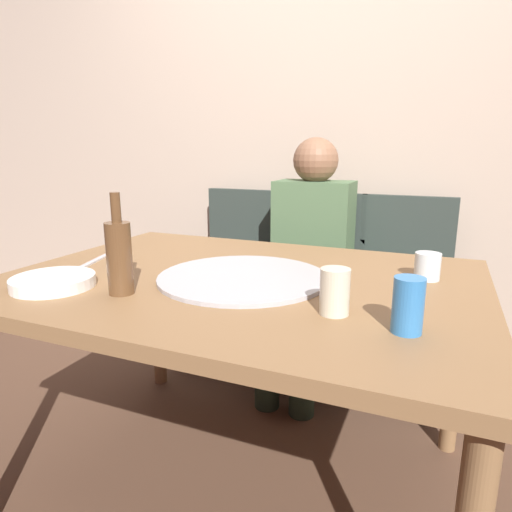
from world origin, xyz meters
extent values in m
plane|color=#513828|center=(0.00, 0.00, 0.00)|extent=(8.00, 8.00, 0.00)
cube|color=#BCA893|center=(0.00, 1.21, 1.30)|extent=(6.00, 0.10, 2.60)
cube|color=olive|center=(0.00, 0.00, 0.71)|extent=(1.42, 1.04, 0.04)
cylinder|color=olive|center=(-0.65, 0.46, 0.35)|extent=(0.06, 0.06, 0.69)
cylinder|color=olive|center=(0.65, 0.46, 0.35)|extent=(0.06, 0.06, 0.69)
cylinder|color=#ADADB2|center=(0.02, -0.02, 0.74)|extent=(0.51, 0.51, 0.01)
cylinder|color=brown|center=(-0.23, -0.27, 0.83)|extent=(0.07, 0.07, 0.20)
cylinder|color=brown|center=(-0.23, -0.27, 0.97)|extent=(0.03, 0.03, 0.08)
cylinder|color=beige|center=(0.34, -0.20, 0.79)|extent=(0.07, 0.07, 0.11)
cylinder|color=silver|center=(0.53, 0.19, 0.78)|extent=(0.08, 0.08, 0.08)
cylinder|color=#337AC1|center=(0.51, -0.25, 0.80)|extent=(0.07, 0.07, 0.12)
cylinder|color=white|center=(-0.45, -0.30, 0.75)|extent=(0.23, 0.23, 0.03)
cube|color=#B7B7BC|center=(-0.54, -0.04, 0.74)|extent=(0.08, 0.22, 0.01)
cube|color=#2D3833|center=(-0.45, 0.84, 0.45)|extent=(0.44, 0.44, 0.05)
cube|color=#2D3833|center=(-0.45, 1.04, 0.68)|extent=(0.44, 0.04, 0.45)
cylinder|color=#2D3833|center=(-0.26, 0.65, 0.21)|extent=(0.04, 0.04, 0.42)
cylinder|color=#2D3833|center=(-0.64, 0.65, 0.21)|extent=(0.04, 0.04, 0.42)
cylinder|color=#2D3833|center=(-0.26, 1.03, 0.21)|extent=(0.04, 0.04, 0.42)
cylinder|color=#2D3833|center=(-0.64, 1.03, 0.21)|extent=(0.04, 0.04, 0.42)
cube|color=#2D3833|center=(-0.01, 0.84, 0.45)|extent=(0.44, 0.44, 0.05)
cube|color=#2D3833|center=(-0.01, 1.04, 0.68)|extent=(0.44, 0.04, 0.45)
cylinder|color=#2D3833|center=(0.18, 0.65, 0.21)|extent=(0.04, 0.04, 0.42)
cylinder|color=#2D3833|center=(-0.20, 0.65, 0.21)|extent=(0.04, 0.04, 0.42)
cylinder|color=#2D3833|center=(0.18, 1.03, 0.21)|extent=(0.04, 0.04, 0.42)
cylinder|color=#2D3833|center=(-0.20, 1.03, 0.21)|extent=(0.04, 0.04, 0.42)
cube|color=#2D3833|center=(0.41, 0.84, 0.45)|extent=(0.44, 0.44, 0.05)
cube|color=#2D3833|center=(0.41, 1.04, 0.68)|extent=(0.44, 0.04, 0.45)
cylinder|color=#2D3833|center=(0.60, 0.65, 0.21)|extent=(0.04, 0.04, 0.42)
cylinder|color=#2D3833|center=(0.22, 0.65, 0.21)|extent=(0.04, 0.04, 0.42)
cylinder|color=#2D3833|center=(0.60, 1.03, 0.21)|extent=(0.04, 0.04, 0.42)
cylinder|color=#2D3833|center=(0.22, 1.03, 0.21)|extent=(0.04, 0.04, 0.42)
cube|color=#4C6B47|center=(-0.01, 0.86, 0.71)|extent=(0.36, 0.22, 0.52)
sphere|color=brown|center=(-0.01, 0.86, 1.06)|extent=(0.21, 0.21, 0.21)
cylinder|color=black|center=(0.07, 0.66, 0.45)|extent=(0.12, 0.40, 0.12)
cylinder|color=black|center=(-0.09, 0.66, 0.45)|extent=(0.12, 0.40, 0.12)
cylinder|color=black|center=(0.07, 0.46, 0.23)|extent=(0.11, 0.11, 0.45)
cylinder|color=black|center=(-0.09, 0.46, 0.23)|extent=(0.11, 0.11, 0.45)
camera|label=1|loc=(0.55, -1.19, 1.12)|focal=31.26mm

